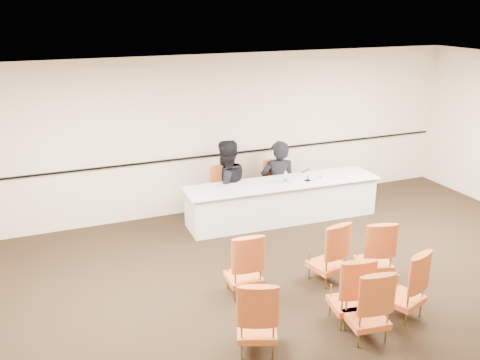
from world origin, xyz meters
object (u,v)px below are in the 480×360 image
(panelist_main, at_px, (278,188))
(panelist_second_chair, at_px, (226,192))
(aud_chair_front_left, at_px, (244,263))
(aud_chair_front_right, at_px, (375,249))
(coffee_cup, at_px, (324,175))
(panelist_second, at_px, (226,189))
(panelist_main_chair, at_px, (278,185))
(drinking_glass, at_px, (290,181))
(aud_chair_front_mid, at_px, (328,251))
(microphone, at_px, (308,173))
(aud_chair_back_left, at_px, (257,314))
(aud_chair_extra, at_px, (367,303))
(water_bottle, at_px, (286,177))
(panel_table, at_px, (282,201))
(aud_chair_back_mid, at_px, (350,288))
(aud_chair_back_right, at_px, (404,283))

(panelist_main, relative_size, panelist_second_chair, 2.01)
(aud_chair_front_left, bearing_deg, aud_chair_front_right, -5.58)
(coffee_cup, height_order, aud_chair_front_right, aud_chair_front_right)
(panelist_second, xyz_separation_m, coffee_cup, (1.71, -0.69, 0.28))
(panelist_main_chair, distance_m, drinking_glass, 0.73)
(coffee_cup, xyz_separation_m, aud_chair_front_mid, (-1.26, -2.23, -0.33))
(microphone, bearing_deg, aud_chair_back_left, -133.53)
(aud_chair_front_right, xyz_separation_m, aud_chair_extra, (-0.96, -1.17, 0.00))
(water_bottle, xyz_separation_m, aud_chair_front_right, (0.19, -2.49, -0.38))
(panelist_second_chair, height_order, aud_chair_front_left, same)
(panelist_second_chair, xyz_separation_m, aud_chair_front_left, (-0.81, -2.79, 0.00))
(panel_table, bearing_deg, aud_chair_front_right, -83.08)
(aud_chair_front_right, distance_m, aud_chair_extra, 1.51)
(panel_table, bearing_deg, water_bottle, -67.32)
(panel_table, xyz_separation_m, aud_chair_extra, (-0.75, -3.71, 0.11))
(panelist_main_chair, distance_m, aud_chair_front_left, 3.34)
(panelist_second, distance_m, panelist_second_chair, 0.05)
(panelist_main, height_order, drinking_glass, panelist_main)
(panelist_second_chair, height_order, water_bottle, water_bottle)
(aud_chair_back_left, xyz_separation_m, aud_chair_back_mid, (1.33, 0.08, 0.00))
(drinking_glass, distance_m, aud_chair_front_right, 2.46)
(aud_chair_front_mid, relative_size, aud_chair_extra, 1.00)
(aud_chair_back_mid, bearing_deg, microphone, 79.67)
(panel_table, xyz_separation_m, coffee_cup, (0.81, -0.10, 0.43))
(microphone, distance_m, aud_chair_back_right, 3.44)
(aud_chair_back_left, xyz_separation_m, aud_chair_extra, (1.32, -0.28, 0.00))
(coffee_cup, relative_size, aud_chair_back_left, 0.13)
(microphone, bearing_deg, panelist_main_chair, 106.19)
(microphone, relative_size, aud_chair_back_right, 0.31)
(panel_table, height_order, microphone, microphone)
(coffee_cup, relative_size, aud_chair_back_right, 0.13)
(aud_chair_front_right, bearing_deg, aud_chair_back_left, -143.81)
(coffee_cup, distance_m, aud_chair_back_left, 4.41)
(aud_chair_back_mid, bearing_deg, aud_chair_back_left, -166.50)
(aud_chair_front_mid, bearing_deg, aud_chair_front_left, 164.03)
(aud_chair_front_mid, xyz_separation_m, aud_chair_front_right, (0.66, -0.21, 0.00))
(water_bottle, distance_m, drinking_glass, 0.10)
(water_bottle, bearing_deg, microphone, -8.40)
(coffee_cup, bearing_deg, drinking_glass, -179.30)
(panelist_main, xyz_separation_m, aud_chair_back_right, (-0.21, -4.04, 0.05))
(drinking_glass, height_order, aud_chair_front_left, aud_chair_front_left)
(drinking_glass, relative_size, aud_chair_front_left, 0.11)
(panelist_second, xyz_separation_m, aud_chair_front_mid, (0.46, -2.92, -0.05))
(microphone, relative_size, aud_chair_front_mid, 0.31)
(panelist_second_chair, distance_m, drinking_glass, 1.25)
(panelist_main_chair, height_order, aud_chair_front_right, same)
(panelist_second, distance_m, coffee_cup, 1.87)
(panelist_main, bearing_deg, panel_table, 85.73)
(aud_chair_back_mid, relative_size, aud_chair_back_right, 1.00)
(aud_chair_back_right, relative_size, aud_chair_extra, 1.00)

